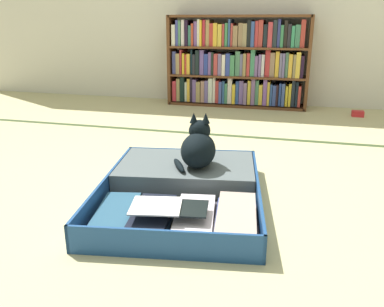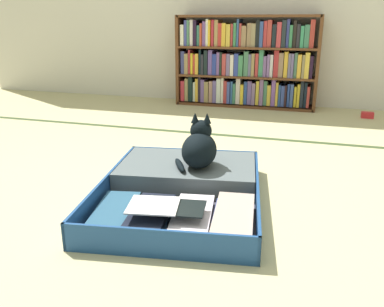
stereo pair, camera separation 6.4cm
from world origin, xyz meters
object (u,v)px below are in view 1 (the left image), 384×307
at_px(open_suitcase, 184,187).
at_px(small_red_pouch, 358,114).
at_px(bookshelf, 237,63).
at_px(black_cat, 198,148).

relative_size(open_suitcase, small_red_pouch, 10.44).
relative_size(bookshelf, black_cat, 5.07).
bearing_deg(small_red_pouch, black_cat, -117.60).
distance_m(bookshelf, open_suitcase, 2.27).
bearing_deg(small_red_pouch, bookshelf, 169.35).
distance_m(black_cat, small_red_pouch, 2.15).
bearing_deg(black_cat, open_suitcase, -107.18).
xyz_separation_m(bookshelf, small_red_pouch, (1.12, -0.21, -0.39)).
height_order(open_suitcase, black_cat, black_cat).
height_order(open_suitcase, small_red_pouch, open_suitcase).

